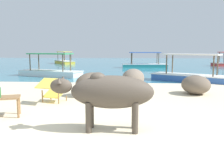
# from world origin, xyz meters

# --- Properties ---
(sand_beach) EXTENTS (18.00, 14.00, 0.04)m
(sand_beach) POSITION_xyz_m (0.00, 0.00, 0.02)
(sand_beach) COLOR beige
(sand_beach) RESTS_ON ground
(water_surface) EXTENTS (60.00, 36.00, 0.03)m
(water_surface) POSITION_xyz_m (0.00, 22.00, 0.00)
(water_surface) COLOR teal
(water_surface) RESTS_ON ground
(cow) EXTENTS (1.88, 0.58, 1.06)m
(cow) POSITION_xyz_m (0.21, 0.56, 0.74)
(cow) COLOR #4C4238
(cow) RESTS_ON sand_beach
(low_bench_table) EXTENTS (0.87, 0.68, 0.45)m
(low_bench_table) POSITION_xyz_m (-2.20, 1.27, 0.41)
(low_bench_table) COLOR olive
(low_bench_table) RESTS_ON sand_beach
(deck_chair_near) EXTENTS (0.72, 0.88, 0.68)m
(deck_chair_near) POSITION_xyz_m (-1.59, 2.77, 0.42)
(deck_chair_near) COLOR olive
(deck_chair_near) RESTS_ON sand_beach
(shore_rock_large) EXTENTS (1.06, 1.14, 0.62)m
(shore_rock_large) POSITION_xyz_m (2.76, 4.43, 0.35)
(shore_rock_large) COLOR #6B5B4C
(shore_rock_large) RESTS_ON sand_beach
(shore_rock_medium) EXTENTS (1.40, 1.33, 0.75)m
(shore_rock_medium) POSITION_xyz_m (-0.61, 3.88, 0.41)
(shore_rock_medium) COLOR #6B5B4C
(shore_rock_medium) RESTS_ON sand_beach
(shore_rock_small) EXTENTS (1.17, 1.27, 0.73)m
(shore_rock_small) POSITION_xyz_m (0.71, 5.77, 0.40)
(shore_rock_small) COLOR gray
(shore_rock_small) RESTS_ON sand_beach
(boat_teal) EXTENTS (3.74, 1.40, 1.29)m
(boat_teal) POSITION_xyz_m (1.80, 16.58, 0.29)
(boat_teal) COLOR teal
(boat_teal) RESTS_ON water_surface
(boat_white) EXTENTS (3.85, 2.20, 1.29)m
(boat_white) POSITION_xyz_m (-3.91, 9.75, 0.29)
(boat_white) COLOR white
(boat_white) RESTS_ON water_surface
(boat_yellow) EXTENTS (2.98, 3.71, 1.29)m
(boat_yellow) POSITION_xyz_m (-6.45, 22.17, 0.29)
(boat_yellow) COLOR gold
(boat_yellow) RESTS_ON water_surface
(boat_blue) EXTENTS (3.74, 2.88, 1.29)m
(boat_blue) POSITION_xyz_m (3.47, 8.02, 0.29)
(boat_blue) COLOR #3866B7
(boat_blue) RESTS_ON water_surface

